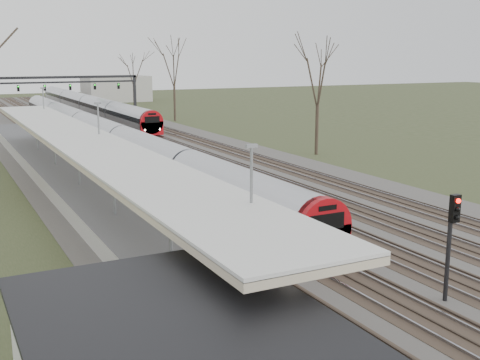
# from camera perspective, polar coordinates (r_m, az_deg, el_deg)

# --- Properties ---
(track_bed) EXTENTS (24.00, 160.00, 0.22)m
(track_bed) POSITION_cam_1_polar(r_m,az_deg,el_deg) (61.01, -10.61, 3.21)
(track_bed) COLOR #474442
(track_bed) RESTS_ON ground
(platform) EXTENTS (3.50, 69.00, 1.00)m
(platform) POSITION_cam_1_polar(r_m,az_deg,el_deg) (41.99, -15.94, -0.24)
(platform) COLOR #9E9B93
(platform) RESTS_ON ground
(canopy) EXTENTS (4.10, 50.00, 3.11)m
(canopy) POSITION_cam_1_polar(r_m,az_deg,el_deg) (37.06, -14.85, 3.67)
(canopy) COLOR slate
(canopy) RESTS_ON platform
(signal_gantry) EXTENTS (21.00, 0.59, 6.08)m
(signal_gantry) POSITION_cam_1_polar(r_m,az_deg,el_deg) (89.64, -16.29, 8.71)
(signal_gantry) COLOR black
(signal_gantry) RESTS_ON ground
(tree_east_far) EXTENTS (5.00, 5.00, 10.30)m
(tree_east_far) POSITION_cam_1_polar(r_m,az_deg,el_deg) (54.48, 7.43, 9.95)
(tree_east_far) COLOR #2D231C
(tree_east_far) RESTS_ON ground
(train_near) EXTENTS (2.62, 75.21, 3.05)m
(train_near) POSITION_cam_1_polar(r_m,az_deg,el_deg) (59.52, -13.04, 4.27)
(train_near) COLOR #A2A4AC
(train_near) RESTS_ON ground
(train_far) EXTENTS (2.62, 60.21, 3.05)m
(train_far) POSITION_cam_1_polar(r_m,az_deg,el_deg) (95.23, -14.21, 6.89)
(train_far) COLOR #A2A4AC
(train_far) RESTS_ON ground
(signal_post) EXTENTS (0.35, 0.45, 4.10)m
(signal_post) POSITION_cam_1_polar(r_m,az_deg,el_deg) (22.68, 19.40, -4.66)
(signal_post) COLOR black
(signal_post) RESTS_ON ground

